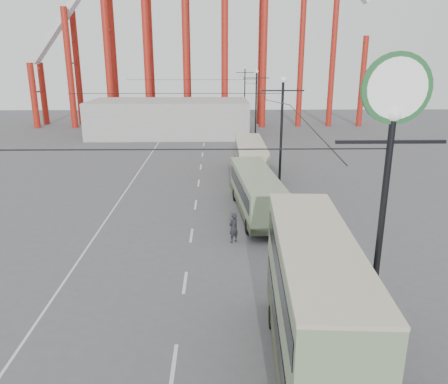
{
  "coord_description": "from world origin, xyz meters",
  "views": [
    {
      "loc": [
        0.57,
        -15.33,
        10.59
      ],
      "look_at": [
        1.03,
        9.45,
        3.0
      ],
      "focal_mm": 35.0,
      "sensor_mm": 36.0,
      "label": 1
    }
  ],
  "objects_px": {
    "double_decker_bus": "(313,301)",
    "single_decker_green": "(256,191)",
    "pedestrian": "(234,228)",
    "single_decker_cream": "(250,156)",
    "lamp_post_near": "(389,157)"
  },
  "relations": [
    {
      "from": "pedestrian",
      "to": "single_decker_green",
      "type": "bearing_deg",
      "value": -149.6
    },
    {
      "from": "single_decker_cream",
      "to": "pedestrian",
      "type": "bearing_deg",
      "value": -97.39
    },
    {
      "from": "double_decker_bus",
      "to": "pedestrian",
      "type": "xyz_separation_m",
      "value": [
        -2.17,
        11.48,
        -1.95
      ]
    },
    {
      "from": "single_decker_green",
      "to": "pedestrian",
      "type": "distance_m",
      "value": 5.31
    },
    {
      "from": "lamp_post_near",
      "to": "double_decker_bus",
      "type": "relative_size",
      "value": 1.12
    },
    {
      "from": "double_decker_bus",
      "to": "single_decker_green",
      "type": "bearing_deg",
      "value": 94.79
    },
    {
      "from": "double_decker_bus",
      "to": "single_decker_green",
      "type": "relative_size",
      "value": 0.9
    },
    {
      "from": "double_decker_bus",
      "to": "lamp_post_near",
      "type": "bearing_deg",
      "value": -9.85
    },
    {
      "from": "single_decker_green",
      "to": "pedestrian",
      "type": "xyz_separation_m",
      "value": [
        -1.77,
        -4.95,
        -0.77
      ]
    },
    {
      "from": "double_decker_bus",
      "to": "single_decker_cream",
      "type": "height_order",
      "value": "double_decker_bus"
    },
    {
      "from": "lamp_post_near",
      "to": "pedestrian",
      "type": "xyz_separation_m",
      "value": [
        -4.01,
        11.91,
        -6.94
      ]
    },
    {
      "from": "single_decker_green",
      "to": "single_decker_cream",
      "type": "bearing_deg",
      "value": 83.33
    },
    {
      "from": "double_decker_bus",
      "to": "pedestrian",
      "type": "distance_m",
      "value": 11.84
    },
    {
      "from": "single_decker_cream",
      "to": "lamp_post_near",
      "type": "bearing_deg",
      "value": -85.88
    },
    {
      "from": "double_decker_bus",
      "to": "single_decker_green",
      "type": "height_order",
      "value": "double_decker_bus"
    }
  ]
}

